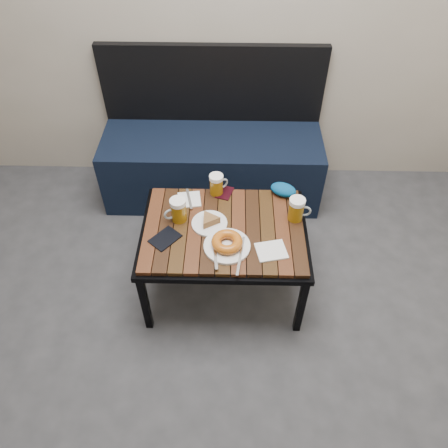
{
  "coord_description": "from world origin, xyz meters",
  "views": [
    {
      "loc": [
        0.03,
        -0.55,
        2.06
      ],
      "look_at": [
        -0.01,
        0.95,
        0.5
      ],
      "focal_mm": 35.0,
      "sensor_mm": 36.0,
      "label": 1
    }
  ],
  "objects_px": {
    "bench": "(212,159)",
    "beer_mug_centre": "(217,184)",
    "beer_mug_left": "(178,210)",
    "passport_burgundy": "(224,193)",
    "plate_pie": "(209,222)",
    "beer_mug_right": "(297,209)",
    "plate_bagel": "(227,244)",
    "cafe_table": "(224,234)",
    "passport_navy": "(165,238)",
    "knit_pouch": "(283,190)"
  },
  "relations": [
    {
      "from": "beer_mug_centre",
      "to": "knit_pouch",
      "type": "bearing_deg",
      "value": -33.17
    },
    {
      "from": "beer_mug_left",
      "to": "passport_burgundy",
      "type": "height_order",
      "value": "beer_mug_left"
    },
    {
      "from": "passport_burgundy",
      "to": "knit_pouch",
      "type": "height_order",
      "value": "knit_pouch"
    },
    {
      "from": "bench",
      "to": "beer_mug_right",
      "type": "distance_m",
      "value": 0.91
    },
    {
      "from": "plate_bagel",
      "to": "knit_pouch",
      "type": "relative_size",
      "value": 2.09
    },
    {
      "from": "cafe_table",
      "to": "knit_pouch",
      "type": "xyz_separation_m",
      "value": [
        0.31,
        0.26,
        0.07
      ]
    },
    {
      "from": "cafe_table",
      "to": "plate_bagel",
      "type": "height_order",
      "value": "plate_bagel"
    },
    {
      "from": "beer_mug_centre",
      "to": "plate_bagel",
      "type": "distance_m",
      "value": 0.4
    },
    {
      "from": "plate_pie",
      "to": "knit_pouch",
      "type": "xyz_separation_m",
      "value": [
        0.39,
        0.24,
        0.01
      ]
    },
    {
      "from": "cafe_table",
      "to": "passport_burgundy",
      "type": "xyz_separation_m",
      "value": [
        -0.0,
        0.26,
        0.05
      ]
    },
    {
      "from": "plate_bagel",
      "to": "passport_navy",
      "type": "bearing_deg",
      "value": 171.25
    },
    {
      "from": "bench",
      "to": "beer_mug_left",
      "type": "xyz_separation_m",
      "value": [
        -0.14,
        -0.76,
        0.27
      ]
    },
    {
      "from": "bench",
      "to": "beer_mug_centre",
      "type": "height_order",
      "value": "bench"
    },
    {
      "from": "plate_bagel",
      "to": "beer_mug_centre",
      "type": "bearing_deg",
      "value": 99.04
    },
    {
      "from": "beer_mug_right",
      "to": "plate_pie",
      "type": "relative_size",
      "value": 0.72
    },
    {
      "from": "beer_mug_left",
      "to": "knit_pouch",
      "type": "relative_size",
      "value": 0.93
    },
    {
      "from": "beer_mug_left",
      "to": "plate_pie",
      "type": "bearing_deg",
      "value": 143.49
    },
    {
      "from": "beer_mug_left",
      "to": "cafe_table",
      "type": "bearing_deg",
      "value": 141.57
    },
    {
      "from": "beer_mug_centre",
      "to": "knit_pouch",
      "type": "height_order",
      "value": "beer_mug_centre"
    },
    {
      "from": "cafe_table",
      "to": "knit_pouch",
      "type": "height_order",
      "value": "knit_pouch"
    },
    {
      "from": "passport_navy",
      "to": "knit_pouch",
      "type": "xyz_separation_m",
      "value": [
        0.6,
        0.34,
        0.03
      ]
    },
    {
      "from": "beer_mug_left",
      "to": "passport_burgundy",
      "type": "relative_size",
      "value": 1.21
    },
    {
      "from": "beer_mug_left",
      "to": "plate_bagel",
      "type": "distance_m",
      "value": 0.31
    },
    {
      "from": "bench",
      "to": "plate_pie",
      "type": "xyz_separation_m",
      "value": [
        0.02,
        -0.79,
        0.22
      ]
    },
    {
      "from": "plate_pie",
      "to": "plate_bagel",
      "type": "relative_size",
      "value": 0.61
    },
    {
      "from": "plate_pie",
      "to": "passport_navy",
      "type": "bearing_deg",
      "value": -153.78
    },
    {
      "from": "cafe_table",
      "to": "beer_mug_left",
      "type": "bearing_deg",
      "value": 166.43
    },
    {
      "from": "cafe_table",
      "to": "beer_mug_centre",
      "type": "height_order",
      "value": "beer_mug_centre"
    },
    {
      "from": "beer_mug_right",
      "to": "plate_bagel",
      "type": "height_order",
      "value": "beer_mug_right"
    },
    {
      "from": "beer_mug_right",
      "to": "passport_navy",
      "type": "xyz_separation_m",
      "value": [
        -0.65,
        -0.16,
        -0.06
      ]
    },
    {
      "from": "bench",
      "to": "plate_pie",
      "type": "distance_m",
      "value": 0.82
    },
    {
      "from": "beer_mug_centre",
      "to": "plate_pie",
      "type": "relative_size",
      "value": 0.67
    },
    {
      "from": "beer_mug_right",
      "to": "passport_navy",
      "type": "bearing_deg",
      "value": -163.93
    },
    {
      "from": "bench",
      "to": "beer_mug_left",
      "type": "distance_m",
      "value": 0.82
    },
    {
      "from": "bench",
      "to": "cafe_table",
      "type": "height_order",
      "value": "bench"
    },
    {
      "from": "beer_mug_centre",
      "to": "beer_mug_right",
      "type": "relative_size",
      "value": 0.93
    },
    {
      "from": "beer_mug_right",
      "to": "passport_burgundy",
      "type": "height_order",
      "value": "beer_mug_right"
    },
    {
      "from": "beer_mug_right",
      "to": "bench",
      "type": "bearing_deg",
      "value": 124.2
    },
    {
      "from": "beer_mug_left",
      "to": "beer_mug_centre",
      "type": "xyz_separation_m",
      "value": [
        0.19,
        0.21,
        -0.01
      ]
    },
    {
      "from": "passport_burgundy",
      "to": "knit_pouch",
      "type": "distance_m",
      "value": 0.32
    },
    {
      "from": "passport_navy",
      "to": "beer_mug_centre",
      "type": "bearing_deg",
      "value": 95.33
    },
    {
      "from": "plate_pie",
      "to": "plate_bagel",
      "type": "xyz_separation_m",
      "value": [
        0.09,
        -0.15,
        0.01
      ]
    },
    {
      "from": "plate_bagel",
      "to": "passport_navy",
      "type": "height_order",
      "value": "plate_bagel"
    },
    {
      "from": "plate_pie",
      "to": "knit_pouch",
      "type": "distance_m",
      "value": 0.45
    },
    {
      "from": "plate_bagel",
      "to": "bench",
      "type": "bearing_deg",
      "value": 96.82
    },
    {
      "from": "bench",
      "to": "cafe_table",
      "type": "xyz_separation_m",
      "value": [
        0.1,
        -0.82,
        0.16
      ]
    },
    {
      "from": "bench",
      "to": "beer_mug_right",
      "type": "bearing_deg",
      "value": -58.2
    },
    {
      "from": "passport_burgundy",
      "to": "plate_pie",
      "type": "bearing_deg",
      "value": -89.16
    },
    {
      "from": "beer_mug_right",
      "to": "knit_pouch",
      "type": "bearing_deg",
      "value": 107.8
    },
    {
      "from": "bench",
      "to": "passport_navy",
      "type": "bearing_deg",
      "value": -101.99
    }
  ]
}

